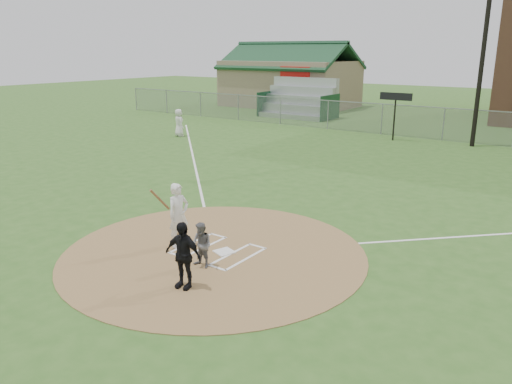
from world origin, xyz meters
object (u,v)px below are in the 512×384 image
Objects in this scene: catcher at (202,245)px; ondeck_player at (179,123)px; batter_at_plate at (178,215)px; umpire at (183,255)px; home_plate at (224,252)px.

ondeck_player is at bearing 137.91° from catcher.
catcher is 1.69m from batter_at_plate.
umpire reaches higher than catcher.
umpire is 0.93× the size of ondeck_player.
catcher is 0.68× the size of ondeck_player.
home_plate is at bearing 162.57° from ondeck_player.
home_plate is at bearing 95.58° from umpire.
batter_at_plate is at bearing -165.23° from home_plate.
home_plate is 0.41× the size of catcher.
umpire is at bearing -67.76° from catcher.
umpire is (0.40, -1.11, 0.22)m from catcher.
ondeck_player is 19.15m from batter_at_plate.
catcher is 20.71m from ondeck_player.
batter_at_plate reaches higher than catcher.
ondeck_player reaches higher than home_plate.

